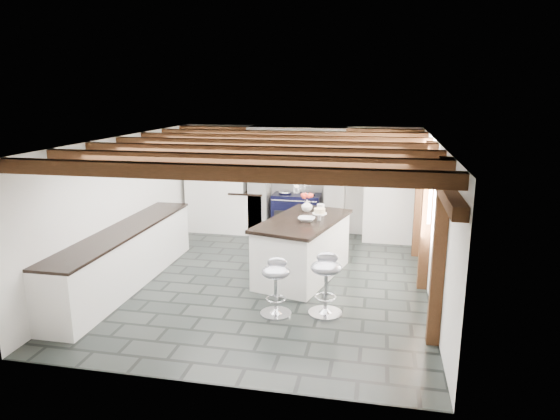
% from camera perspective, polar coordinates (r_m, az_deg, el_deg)
% --- Properties ---
extents(ground, '(6.00, 6.00, 0.00)m').
position_cam_1_polar(ground, '(8.23, -1.25, -8.08)').
color(ground, black).
rests_on(ground, ground).
extents(room_shell, '(6.00, 6.03, 6.00)m').
position_cam_1_polar(room_shell, '(9.38, -3.02, 1.44)').
color(room_shell, silver).
rests_on(room_shell, ground).
extents(range_cooker, '(1.00, 0.63, 0.99)m').
position_cam_1_polar(range_cooker, '(10.59, 1.91, -0.46)').
color(range_cooker, black).
rests_on(range_cooker, ground).
extents(kitchen_island, '(1.51, 2.19, 1.32)m').
position_cam_1_polar(kitchen_island, '(8.27, 2.63, -4.27)').
color(kitchen_island, white).
rests_on(kitchen_island, ground).
extents(bar_stool_near, '(0.47, 0.47, 0.88)m').
position_cam_1_polar(bar_stool_near, '(6.91, 5.28, -7.65)').
color(bar_stool_near, silver).
rests_on(bar_stool_near, ground).
extents(bar_stool_far, '(0.43, 0.43, 0.81)m').
position_cam_1_polar(bar_stool_far, '(6.89, -0.47, -8.05)').
color(bar_stool_far, silver).
rests_on(bar_stool_far, ground).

